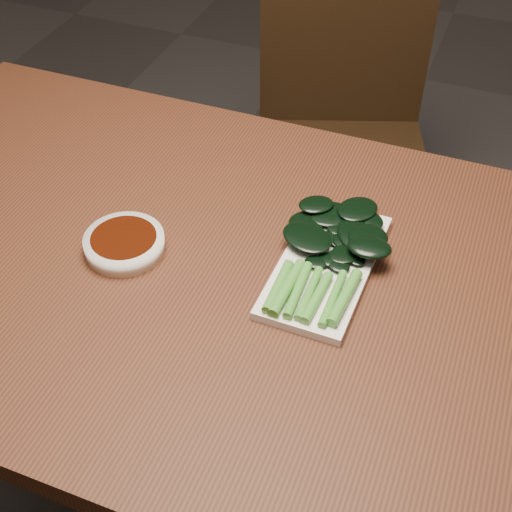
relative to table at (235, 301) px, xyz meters
name	(u,v)px	position (x,y,z in m)	size (l,w,h in m)	color
ground	(241,508)	(0.00, 0.00, -0.68)	(6.00, 6.00, 0.00)	#333030
table	(235,301)	(0.00, 0.00, 0.00)	(1.40, 0.80, 0.75)	#492415
chair_far	(342,131)	(-0.04, 0.80, -0.19)	(0.54, 0.54, 0.89)	black
sauce_bowl	(124,243)	(-0.17, -0.02, 0.09)	(0.12, 0.12, 0.03)	white
serving_plate	(326,266)	(0.13, 0.05, 0.08)	(0.14, 0.27, 0.01)	white
gai_lan	(337,246)	(0.13, 0.08, 0.10)	(0.18, 0.29, 0.03)	#51A438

